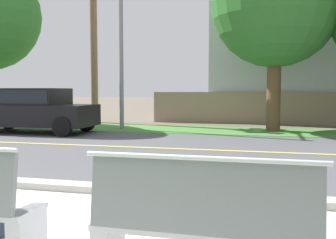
% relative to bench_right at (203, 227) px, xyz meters
% --- Properties ---
extents(ground_plane, '(140.00, 140.00, 0.00)m').
position_rel_bench_right_xyz_m(ground_plane, '(-1.16, 7.85, -0.45)').
color(ground_plane, '#665B4C').
extents(curb_edge, '(44.00, 0.30, 0.11)m').
position_rel_bench_right_xyz_m(curb_edge, '(-1.16, 2.20, -0.39)').
color(curb_edge, '#ADA89E').
rests_on(curb_edge, ground_plane).
extents(street_asphalt, '(52.00, 8.00, 0.01)m').
position_rel_bench_right_xyz_m(street_asphalt, '(-1.16, 6.35, -0.45)').
color(street_asphalt, '#515156').
rests_on(street_asphalt, ground_plane).
extents(road_centre_line, '(48.00, 0.14, 0.01)m').
position_rel_bench_right_xyz_m(road_centre_line, '(-1.16, 6.35, -0.44)').
color(road_centre_line, '#E0CC4C').
rests_on(road_centre_line, ground_plane).
extents(far_verge_grass, '(48.00, 2.80, 0.02)m').
position_rel_bench_right_xyz_m(far_verge_grass, '(-1.16, 10.97, -0.44)').
color(far_verge_grass, '#478438').
rests_on(far_verge_grass, ground_plane).
extents(bench_right, '(1.71, 0.48, 1.01)m').
position_rel_bench_right_xyz_m(bench_right, '(0.00, 0.00, 0.00)').
color(bench_right, silver).
rests_on(bench_right, ground_plane).
extents(car_black_far, '(4.30, 1.86, 1.54)m').
position_rel_bench_right_xyz_m(car_black_far, '(-7.22, 8.75, 0.40)').
color(car_black_far, black).
rests_on(car_black_far, ground_plane).
extents(streetlamp, '(0.24, 2.10, 6.91)m').
position_rel_bench_right_xyz_m(streetlamp, '(-4.63, 10.78, 3.51)').
color(streetlamp, gray).
rests_on(streetlamp, ground_plane).
extents(garden_wall, '(13.00, 0.36, 1.40)m').
position_rel_bench_right_xyz_m(garden_wall, '(2.15, 14.24, 0.25)').
color(garden_wall, gray).
rests_on(garden_wall, ground_plane).
extents(house_across_street, '(12.35, 6.91, 7.32)m').
position_rel_bench_right_xyz_m(house_across_street, '(3.89, 17.44, 3.25)').
color(house_across_street, '#B7BCC1').
rests_on(house_across_street, ground_plane).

